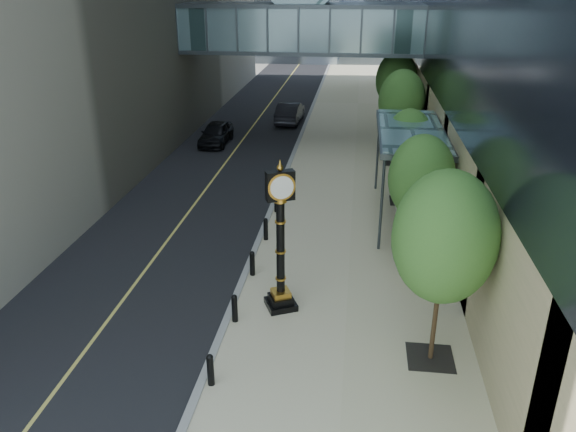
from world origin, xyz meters
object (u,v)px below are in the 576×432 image
object	(u,v)px
pedestrian	(400,198)
car_near	(216,133)
street_clock	(281,249)
car_far	(290,112)

from	to	relation	value
pedestrian	car_near	bearing A→B (deg)	-29.65
pedestrian	street_clock	bearing A→B (deg)	76.82
street_clock	car_far	distance (m)	27.15
car_near	car_far	distance (m)	8.02
street_clock	car_near	distance (m)	21.51
street_clock	pedestrian	world-z (taller)	street_clock
pedestrian	car_far	distance (m)	19.53
pedestrian	car_far	xyz separation A→B (m)	(-7.55, 18.02, -0.07)
car_near	street_clock	bearing A→B (deg)	-69.61
street_clock	pedestrian	distance (m)	10.12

